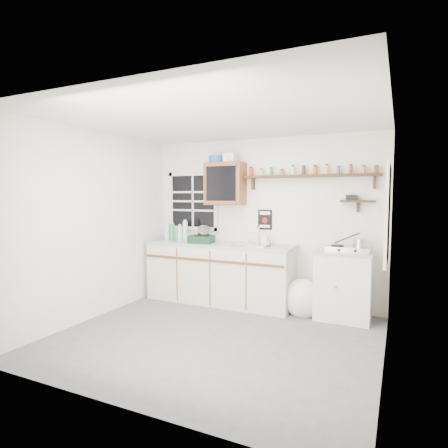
% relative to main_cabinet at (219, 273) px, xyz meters
% --- Properties ---
extents(room, '(3.64, 3.24, 2.54)m').
position_rel_main_cabinet_xyz_m(room, '(0.58, -1.30, 0.79)').
color(room, '#505153').
rests_on(room, ground).
extents(main_cabinet, '(2.31, 0.63, 0.92)m').
position_rel_main_cabinet_xyz_m(main_cabinet, '(0.00, 0.00, 0.00)').
color(main_cabinet, beige).
rests_on(main_cabinet, floor).
extents(right_cabinet, '(0.73, 0.57, 0.91)m').
position_rel_main_cabinet_xyz_m(right_cabinet, '(1.83, 0.03, -0.01)').
color(right_cabinet, silver).
rests_on(right_cabinet, floor).
extents(sink, '(0.52, 0.44, 0.29)m').
position_rel_main_cabinet_xyz_m(sink, '(0.54, 0.01, 0.47)').
color(sink, '#B0B0B4').
rests_on(sink, main_cabinet).
extents(upper_cabinet, '(0.60, 0.32, 0.65)m').
position_rel_main_cabinet_xyz_m(upper_cabinet, '(0.03, 0.14, 1.36)').
color(upper_cabinet, brown).
rests_on(upper_cabinet, wall_back).
extents(upper_cabinet_clutter, '(0.44, 0.24, 0.14)m').
position_rel_main_cabinet_xyz_m(upper_cabinet_clutter, '(-0.02, 0.14, 1.75)').
color(upper_cabinet_clutter, '#194EA3').
rests_on(upper_cabinet_clutter, upper_cabinet).
extents(spice_shelf, '(1.91, 0.18, 0.35)m').
position_rel_main_cabinet_xyz_m(spice_shelf, '(1.30, 0.21, 1.47)').
color(spice_shelf, black).
rests_on(spice_shelf, wall_back).
extents(secondary_shelf, '(0.45, 0.16, 0.24)m').
position_rel_main_cabinet_xyz_m(secondary_shelf, '(1.94, 0.22, 1.12)').
color(secondary_shelf, black).
rests_on(secondary_shelf, wall_back).
extents(warning_sign, '(0.22, 0.02, 0.30)m').
position_rel_main_cabinet_xyz_m(warning_sign, '(0.63, 0.29, 0.82)').
color(warning_sign, black).
rests_on(warning_sign, wall_back).
extents(window_back, '(0.93, 0.03, 0.98)m').
position_rel_main_cabinet_xyz_m(window_back, '(-0.62, 0.29, 1.09)').
color(window_back, black).
rests_on(window_back, wall_back).
extents(window_right, '(0.03, 0.78, 1.08)m').
position_rel_main_cabinet_xyz_m(window_right, '(2.37, -0.75, 0.99)').
color(window_right, black).
rests_on(window_right, wall_back).
extents(water_bottles, '(0.37, 0.17, 0.34)m').
position_rel_main_cabinet_xyz_m(water_bottles, '(-0.77, 0.01, 0.60)').
color(water_bottles, '#A9C0C6').
rests_on(water_bottles, main_cabinet).
extents(dish_rack, '(0.40, 0.32, 0.27)m').
position_rel_main_cabinet_xyz_m(dish_rack, '(-0.25, -0.08, 0.55)').
color(dish_rack, black).
rests_on(dish_rack, main_cabinet).
extents(soap_bottle, '(0.09, 0.09, 0.19)m').
position_rel_main_cabinet_xyz_m(soap_bottle, '(0.68, 0.15, 0.56)').
color(soap_bottle, silver).
rests_on(soap_bottle, main_cabinet).
extents(rag, '(0.16, 0.14, 0.02)m').
position_rel_main_cabinet_xyz_m(rag, '(0.76, -0.02, 0.47)').
color(rag, maroon).
rests_on(rag, main_cabinet).
extents(hotplate, '(0.57, 0.32, 0.08)m').
position_rel_main_cabinet_xyz_m(hotplate, '(1.89, 0.01, 0.49)').
color(hotplate, '#B0B0B4').
rests_on(hotplate, right_cabinet).
extents(saucepan, '(0.43, 0.23, 0.19)m').
position_rel_main_cabinet_xyz_m(saucepan, '(2.02, 0.01, 0.58)').
color(saucepan, '#B0B0B4').
rests_on(saucepan, hotplate).
extents(trash_bag, '(0.47, 0.43, 0.54)m').
position_rel_main_cabinet_xyz_m(trash_bag, '(1.31, -0.05, -0.23)').
color(trash_bag, silver).
rests_on(trash_bag, floor).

